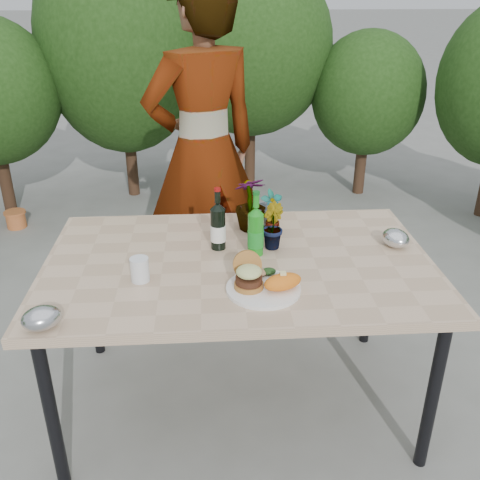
{
  "coord_description": "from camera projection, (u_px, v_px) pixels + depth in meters",
  "views": [
    {
      "loc": [
        -0.12,
        -1.95,
        1.79
      ],
      "look_at": [
        0.0,
        -0.08,
        0.88
      ],
      "focal_mm": 40.0,
      "sensor_mm": 36.0,
      "label": 1
    }
  ],
  "objects": [
    {
      "name": "terracotta_pot",
      "position": [
        16.0,
        219.0,
        4.29
      ],
      "size": [
        0.17,
        0.17,
        0.14
      ],
      "color": "#C36632",
      "rests_on": "ground"
    },
    {
      "name": "seedling_left",
      "position": [
        272.0,
        213.0,
        2.4
      ],
      "size": [
        0.13,
        0.11,
        0.21
      ],
      "primitive_type": "imported",
      "rotation": [
        0.0,
        0.0,
        0.42
      ],
      "color": "#22591E",
      "rests_on": "patio_table"
    },
    {
      "name": "seedling_right",
      "position": [
        251.0,
        203.0,
        2.44
      ],
      "size": [
        0.18,
        0.18,
        0.25
      ],
      "primitive_type": "imported",
      "rotation": [
        0.0,
        0.0,
        3.42
      ],
      "color": "#2B571D",
      "rests_on": "patio_table"
    },
    {
      "name": "seedling_mid",
      "position": [
        272.0,
        226.0,
        2.28
      ],
      "size": [
        0.11,
        0.12,
        0.2
      ],
      "primitive_type": "imported",
      "rotation": [
        0.0,
        0.0,
        1.75
      ],
      "color": "#25511B",
      "rests_on": "patio_table"
    },
    {
      "name": "patio_table",
      "position": [
        239.0,
        272.0,
        2.24
      ],
      "size": [
        1.6,
        1.0,
        0.75
      ],
      "color": "tan",
      "rests_on": "ground"
    },
    {
      "name": "ground",
      "position": [
        239.0,
        399.0,
        2.54
      ],
      "size": [
        80.0,
        80.0,
        0.0
      ],
      "primitive_type": "plane",
      "color": "slate",
      "rests_on": "ground"
    },
    {
      "name": "burger_stack",
      "position": [
        248.0,
        274.0,
        1.98
      ],
      "size": [
        0.11,
        0.16,
        0.11
      ],
      "color": "#B7722D",
      "rests_on": "dinner_plate"
    },
    {
      "name": "wine_bottle",
      "position": [
        218.0,
        227.0,
        2.27
      ],
      "size": [
        0.07,
        0.07,
        0.28
      ],
      "rotation": [
        0.0,
        0.0,
        -0.38
      ],
      "color": "black",
      "rests_on": "patio_table"
    },
    {
      "name": "sparkling_water",
      "position": [
        256.0,
        232.0,
        2.22
      ],
      "size": [
        0.07,
        0.07,
        0.28
      ],
      "rotation": [
        0.0,
        0.0,
        0.08
      ],
      "color": "#188519",
      "rests_on": "patio_table"
    },
    {
      "name": "grilled_veg",
      "position": [
        265.0,
        272.0,
        2.07
      ],
      "size": [
        0.08,
        0.05,
        0.03
      ],
      "color": "olive",
      "rests_on": "dinner_plate"
    },
    {
      "name": "dinner_plate",
      "position": [
        263.0,
        289.0,
        1.99
      ],
      "size": [
        0.28,
        0.28,
        0.01
      ],
      "primitive_type": "cylinder",
      "color": "white",
      "rests_on": "patio_table"
    },
    {
      "name": "person",
      "position": [
        203.0,
        152.0,
        2.98
      ],
      "size": [
        0.8,
        0.69,
        1.86
      ],
      "primitive_type": "imported",
      "rotation": [
        0.0,
        0.0,
        3.57
      ],
      "color": "#95624A",
      "rests_on": "ground"
    },
    {
      "name": "plastic_cup",
      "position": [
        140.0,
        269.0,
        2.04
      ],
      "size": [
        0.07,
        0.07,
        0.09
      ],
      "primitive_type": "cylinder",
      "color": "silver",
      "rests_on": "patio_table"
    },
    {
      "name": "foil_packet_left",
      "position": [
        42.0,
        318.0,
        1.76
      ],
      "size": [
        0.17,
        0.15,
        0.08
      ],
      "primitive_type": "ellipsoid",
      "rotation": [
        0.0,
        0.0,
        0.45
      ],
      "color": "#B1B2B8",
      "rests_on": "patio_table"
    },
    {
      "name": "blue_bowl",
      "position": [
        265.0,
        216.0,
        2.51
      ],
      "size": [
        0.13,
        0.13,
        0.1
      ],
      "primitive_type": "imported",
      "rotation": [
        0.0,
        0.0,
        0.06
      ],
      "color": "silver",
      "rests_on": "patio_table"
    },
    {
      "name": "shrub_hedge",
      "position": [
        242.0,
        90.0,
        3.63
      ],
      "size": [
        6.83,
        5.08,
        2.25
      ],
      "color": "#382316",
      "rests_on": "ground"
    },
    {
      "name": "foil_packet_right",
      "position": [
        395.0,
        238.0,
        2.31
      ],
      "size": [
        0.14,
        0.16,
        0.08
      ],
      "primitive_type": "ellipsoid",
      "rotation": [
        0.0,
        0.0,
        1.89
      ],
      "color": "silver",
      "rests_on": "patio_table"
    },
    {
      "name": "sweet_potato",
      "position": [
        283.0,
        282.0,
        1.96
      ],
      "size": [
        0.17,
        0.12,
        0.06
      ],
      "primitive_type": "ellipsoid",
      "rotation": [
        0.0,
        0.0,
        0.35
      ],
      "color": "orange",
      "rests_on": "dinner_plate"
    }
  ]
}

